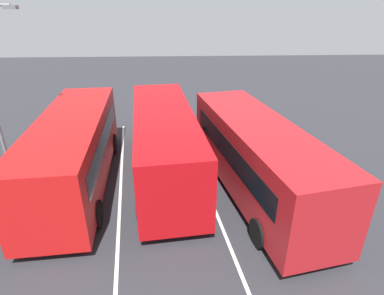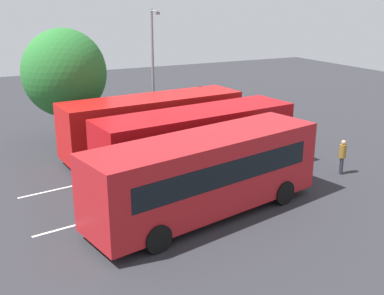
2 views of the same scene
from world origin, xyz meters
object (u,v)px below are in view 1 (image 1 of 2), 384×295
object	(u,v)px
bus_center_left	(164,141)
pedestrian	(212,111)
bus_far_left	(256,155)
bus_center_right	(75,148)

from	to	relation	value
bus_center_left	pedestrian	size ratio (longest dim) A/B	5.90
bus_far_left	bus_center_left	world-z (taller)	same
bus_far_left	bus_center_right	bearing A→B (deg)	71.32
bus_center_left	pedestrian	distance (m)	6.83
bus_center_right	bus_far_left	bearing A→B (deg)	-102.05
bus_center_left	pedestrian	xyz separation A→B (m)	(6.16, -2.86, -0.74)
bus_center_left	pedestrian	bearing A→B (deg)	-31.47
bus_center_left	bus_center_right	xyz separation A→B (m)	(-0.60, 3.79, 0.00)
bus_center_left	bus_center_right	size ratio (longest dim) A/B	1.01
bus_far_left	bus_center_left	bearing A→B (deg)	56.09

